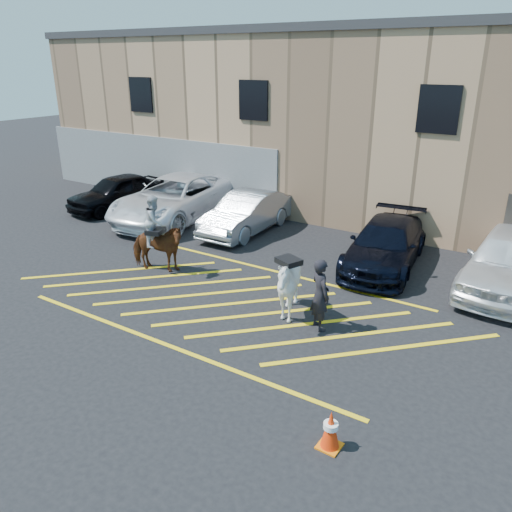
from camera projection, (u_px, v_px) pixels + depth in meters
The scene contains 12 objects.
ground at pixel (239, 300), 13.56m from camera, with size 90.00×90.00×0.00m, color black.
car_black_suv at pixel (117, 192), 21.50m from camera, with size 1.76×4.39×1.49m, color black.
car_white_pickup at pixel (175, 198), 20.05m from camera, with size 2.89×6.26×1.74m, color white.
car_silver_sedan at pixel (247, 213), 18.61m from camera, with size 1.56×4.49×1.48m, color #999FA7.
car_blue_suv at pixel (385, 245), 15.52m from camera, with size 1.99×4.91×1.42m, color black.
car_white_suv at pixel (510, 261), 13.87m from camera, with size 2.04×5.08×1.73m, color white.
handler at pixel (320, 295), 11.81m from camera, with size 0.65×0.43×1.79m, color black.
warehouse at pixel (393, 119), 21.62m from camera, with size 32.42×10.20×7.30m.
hatching_zone at pixel (232, 304), 13.32m from camera, with size 12.60×5.12×0.01m.
mounted_bay at pixel (156, 241), 15.05m from camera, with size 1.97×1.32×2.39m.
saddled_white at pixel (288, 286), 12.34m from camera, with size 1.87×1.96×1.71m.
traffic_cone at pixel (331, 429), 8.28m from camera, with size 0.39×0.39×0.73m.
Camera 1 is at (6.93, -10.01, 6.09)m, focal length 35.00 mm.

